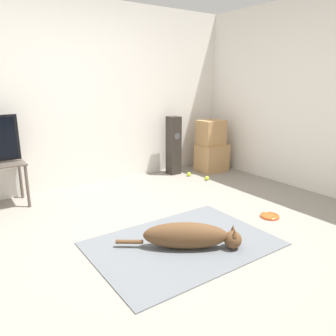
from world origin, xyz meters
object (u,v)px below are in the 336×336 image
(frisbee, at_px, (270,216))
(tennis_ball_by_boxes, at_px, (189,174))
(cardboard_box_upper, at_px, (211,132))
(dog, at_px, (190,236))
(floor_speaker, at_px, (174,145))
(cardboard_box_lower, at_px, (212,158))
(tennis_ball_near_speaker, at_px, (207,178))

(frisbee, height_order, tennis_ball_by_boxes, tennis_ball_by_boxes)
(cardboard_box_upper, relative_size, tennis_ball_by_boxes, 6.21)
(dog, distance_m, tennis_ball_by_boxes, 2.33)
(cardboard_box_upper, height_order, tennis_ball_by_boxes, cardboard_box_upper)
(tennis_ball_by_boxes, bearing_deg, dog, -128.06)
(floor_speaker, bearing_deg, cardboard_box_lower, -19.39)
(frisbee, bearing_deg, tennis_ball_near_speaker, 76.63)
(frisbee, xyz_separation_m, tennis_ball_by_boxes, (0.26, 1.79, 0.02))
(cardboard_box_upper, bearing_deg, frisbee, -112.32)
(frisbee, bearing_deg, tennis_ball_by_boxes, 81.80)
(dog, height_order, tennis_ball_near_speaker, dog)
(cardboard_box_upper, bearing_deg, tennis_ball_near_speaker, -136.18)
(frisbee, bearing_deg, cardboard_box_lower, 67.05)
(cardboard_box_lower, height_order, cardboard_box_upper, cardboard_box_upper)
(tennis_ball_by_boxes, distance_m, tennis_ball_near_speaker, 0.34)
(floor_speaker, bearing_deg, cardboard_box_upper, -18.31)
(dog, distance_m, tennis_ball_near_speaker, 2.15)
(cardboard_box_upper, xyz_separation_m, tennis_ball_by_boxes, (-0.51, -0.07, -0.62))
(frisbee, distance_m, tennis_ball_near_speaker, 1.50)
(dog, relative_size, cardboard_box_lower, 2.00)
(tennis_ball_near_speaker, bearing_deg, dog, -135.38)
(tennis_ball_near_speaker, bearing_deg, cardboard_box_upper, 43.82)
(cardboard_box_lower, height_order, tennis_ball_near_speaker, cardboard_box_lower)
(floor_speaker, bearing_deg, frisbee, -94.12)
(dog, bearing_deg, floor_speaker, 57.80)
(frisbee, distance_m, cardboard_box_upper, 2.11)
(cardboard_box_lower, relative_size, floor_speaker, 0.51)
(floor_speaker, bearing_deg, tennis_ball_by_boxes, -68.20)
(cardboard_box_lower, xyz_separation_m, floor_speaker, (-0.63, 0.22, 0.24))
(floor_speaker, xyz_separation_m, tennis_ball_by_boxes, (0.11, -0.27, -0.43))
(dog, distance_m, frisbee, 1.19)
(cardboard_box_lower, bearing_deg, tennis_ball_by_boxes, -174.40)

